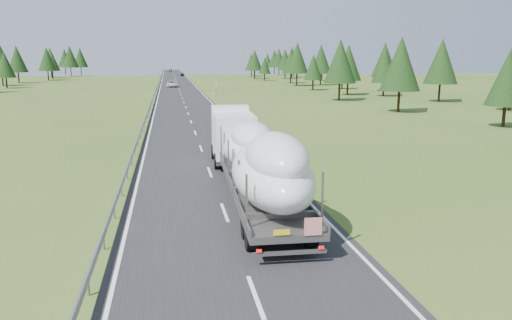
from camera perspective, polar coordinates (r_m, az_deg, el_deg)
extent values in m
plane|color=#3A511B|center=(24.90, -3.61, -6.03)|extent=(400.00, 400.00, 0.00)
cube|color=black|center=(123.85, -8.78, 8.01)|extent=(10.00, 400.00, 0.02)
cube|color=slate|center=(123.82, -11.27, 8.20)|extent=(0.08, 400.00, 0.32)
cylinder|color=slate|center=(24.84, -15.93, -5.79)|extent=(0.10, 0.10, 0.60)
cube|color=silver|center=(54.80, -0.32, 4.25)|extent=(0.12, 0.07, 1.00)
cube|color=black|center=(54.76, -0.32, 4.58)|extent=(0.13, 0.08, 0.12)
cube|color=silver|center=(104.22, -4.94, 7.72)|extent=(0.12, 0.07, 1.00)
cube|color=black|center=(104.20, -4.94, 7.89)|extent=(0.13, 0.08, 0.12)
cube|color=silver|center=(154.02, -6.59, 8.94)|extent=(0.12, 0.07, 1.00)
cube|color=black|center=(154.01, -6.60, 9.06)|extent=(0.13, 0.08, 0.12)
cube|color=silver|center=(203.92, -7.45, 9.56)|extent=(0.12, 0.07, 1.00)
cube|color=black|center=(203.90, -7.45, 9.65)|extent=(0.13, 0.08, 0.12)
cube|color=silver|center=(253.85, -7.96, 9.94)|extent=(0.12, 0.07, 1.00)
cube|color=black|center=(253.84, -7.97, 10.01)|extent=(0.13, 0.08, 0.12)
cube|color=silver|center=(303.81, -8.31, 10.19)|extent=(0.12, 0.07, 1.00)
cube|color=black|center=(303.80, -8.31, 10.25)|extent=(0.13, 0.08, 0.12)
cube|color=silver|center=(353.78, -8.56, 10.37)|extent=(0.12, 0.07, 1.00)
cube|color=black|center=(353.77, -8.56, 10.42)|extent=(0.13, 0.08, 0.12)
cylinder|color=slate|center=(104.26, -4.56, 8.00)|extent=(0.08, 0.08, 2.00)
cube|color=silver|center=(104.20, -4.56, 8.55)|extent=(0.05, 0.90, 1.20)
cylinder|color=black|center=(80.93, 27.05, 6.25)|extent=(0.36, 0.36, 3.45)
cylinder|color=black|center=(92.54, 20.22, 7.39)|extent=(0.36, 0.36, 3.67)
cone|color=black|center=(92.37, 20.44, 10.54)|extent=(5.71, 5.71, 7.65)
cylinder|color=black|center=(102.66, 14.37, 7.95)|extent=(0.36, 0.36, 3.18)
cone|color=black|center=(102.49, 14.49, 10.41)|extent=(4.94, 4.94, 6.62)
cylinder|color=black|center=(118.46, 14.37, 8.53)|extent=(0.36, 0.36, 3.73)
cone|color=black|center=(118.33, 14.50, 11.04)|extent=(5.81, 5.81, 7.78)
cylinder|color=black|center=(124.60, 9.80, 8.69)|extent=(0.36, 0.36, 3.02)
cone|color=black|center=(124.47, 9.87, 10.62)|extent=(4.70, 4.70, 6.30)
cylinder|color=black|center=(140.87, 7.38, 9.24)|extent=(0.36, 0.36, 3.79)
cone|color=black|center=(140.76, 7.44, 11.38)|extent=(5.89, 5.89, 7.89)
cylinder|color=black|center=(155.24, 9.45, 9.30)|extent=(0.36, 0.36, 3.26)
cone|color=black|center=(155.14, 9.51, 10.97)|extent=(5.07, 5.07, 6.79)
cylinder|color=black|center=(169.25, 7.54, 9.56)|extent=(0.36, 0.36, 3.38)
cone|color=black|center=(169.15, 7.58, 11.14)|extent=(5.26, 5.26, 7.04)
cylinder|color=black|center=(182.55, 3.33, 9.82)|extent=(0.36, 0.36, 3.61)
cone|color=black|center=(182.46, 3.35, 11.39)|extent=(5.61, 5.61, 7.52)
cylinder|color=black|center=(193.38, 4.10, 9.96)|extent=(0.36, 0.36, 3.97)
cone|color=black|center=(193.30, 4.12, 11.59)|extent=(6.17, 6.17, 8.27)
cylinder|color=black|center=(209.08, 4.32, 9.95)|extent=(0.36, 0.36, 3.00)
cone|color=black|center=(209.01, 4.34, 11.09)|extent=(4.67, 4.67, 6.26)
cylinder|color=black|center=(222.25, 2.63, 10.18)|extent=(0.36, 0.36, 3.90)
cone|color=black|center=(222.18, 2.64, 11.58)|extent=(6.07, 6.07, 8.14)
cylinder|color=black|center=(235.48, 2.11, 10.26)|extent=(0.36, 0.36, 3.82)
cone|color=black|center=(235.41, 2.12, 11.55)|extent=(5.94, 5.94, 7.95)
cylinder|color=black|center=(248.55, 1.31, 10.27)|extent=(0.36, 0.36, 3.29)
cone|color=black|center=(248.48, 1.32, 11.32)|extent=(5.11, 5.11, 6.84)
cylinder|color=black|center=(61.26, 26.48, 4.67)|extent=(0.36, 0.36, 2.82)
cone|color=black|center=(60.99, 26.81, 8.32)|extent=(4.39, 4.39, 5.88)
cylinder|color=black|center=(73.03, 16.00, 6.66)|extent=(0.36, 0.36, 3.56)
cone|color=black|center=(72.80, 16.22, 10.53)|extent=(5.53, 5.53, 7.41)
cylinder|color=black|center=(90.63, 9.50, 7.87)|extent=(0.36, 0.36, 3.67)
cone|color=black|center=(90.46, 9.60, 11.09)|extent=(5.70, 5.70, 7.64)
cylinder|color=black|center=(104.69, 10.42, 8.26)|extent=(0.36, 0.36, 3.46)
cone|color=black|center=(104.53, 10.52, 10.89)|extent=(5.38, 5.38, 7.21)
cylinder|color=black|center=(119.13, 6.52, 8.61)|extent=(0.36, 0.36, 2.83)
cone|color=black|center=(118.99, 6.56, 10.50)|extent=(4.40, 4.40, 5.89)
cylinder|color=black|center=(137.23, 4.69, 9.27)|extent=(0.36, 0.36, 3.95)
cone|color=black|center=(137.11, 4.73, 11.56)|extent=(6.15, 6.15, 8.23)
cylinder|color=black|center=(151.29, 3.99, 9.40)|extent=(0.36, 0.36, 3.45)
cone|color=black|center=(151.19, 4.02, 11.22)|extent=(5.36, 5.36, 7.18)
cylinder|color=black|center=(168.41, 0.99, 9.51)|extent=(0.36, 0.36, 2.61)
cone|color=black|center=(168.32, 1.00, 10.74)|extent=(4.06, 4.06, 5.43)
cylinder|color=black|center=(181.10, -0.15, 9.81)|extent=(0.36, 0.36, 3.52)
cone|color=black|center=(181.01, -0.15, 11.35)|extent=(5.48, 5.48, 7.34)
cylinder|color=black|center=(198.36, -0.54, 9.91)|extent=(0.36, 0.36, 3.11)
cone|color=black|center=(198.28, -0.54, 11.15)|extent=(4.83, 4.83, 6.47)
cylinder|color=black|center=(213.43, -0.21, 10.03)|extent=(0.36, 0.36, 3.12)
cone|color=black|center=(213.35, -0.21, 11.19)|extent=(4.86, 4.86, 6.50)
cylinder|color=black|center=(140.38, -26.62, 7.97)|extent=(0.36, 0.36, 3.10)
cone|color=black|center=(140.26, -26.78, 9.73)|extent=(4.83, 4.83, 6.46)
cylinder|color=black|center=(153.13, -26.99, 8.29)|extent=(0.36, 0.36, 3.86)
cone|color=black|center=(153.03, -27.17, 10.29)|extent=(6.01, 6.01, 8.05)
cylinder|color=black|center=(167.52, -25.50, 8.59)|extent=(0.36, 0.36, 3.77)
cone|color=black|center=(167.43, -25.66, 10.37)|extent=(5.87, 5.87, 7.86)
cylinder|color=black|center=(182.05, -22.66, 8.97)|extent=(0.36, 0.36, 3.74)
cone|color=black|center=(181.97, -22.79, 10.60)|extent=(5.83, 5.83, 7.80)
cylinder|color=black|center=(191.93, -22.21, 9.05)|extent=(0.36, 0.36, 3.45)
cone|color=black|center=(191.85, -22.32, 10.48)|extent=(5.37, 5.37, 7.20)
cylinder|color=black|center=(207.38, -22.33, 9.22)|extent=(0.36, 0.36, 3.82)
cone|color=black|center=(207.31, -22.45, 10.69)|extent=(5.95, 5.95, 7.97)
cylinder|color=black|center=(220.50, -20.39, 9.51)|extent=(0.36, 0.36, 4.19)
cone|color=black|center=(220.43, -20.50, 11.01)|extent=(6.51, 6.51, 8.72)
cylinder|color=black|center=(233.37, -19.36, 9.63)|extent=(0.36, 0.36, 4.01)
cone|color=black|center=(233.30, -19.45, 10.99)|extent=(6.23, 6.23, 8.34)
cylinder|color=black|center=(248.19, -20.94, 9.59)|extent=(0.36, 0.36, 3.91)
cone|color=black|center=(248.12, -21.03, 10.84)|extent=(6.08, 6.08, 8.14)
cube|color=white|center=(35.72, -2.63, 2.86)|extent=(2.94, 5.62, 3.10)
cube|color=black|center=(38.42, -3.17, 4.31)|extent=(2.55, 0.17, 1.55)
cube|color=white|center=(37.91, -3.12, 5.98)|extent=(2.81, 1.42, 0.33)
cube|color=#62605C|center=(34.90, -2.37, 0.16)|extent=(2.87, 3.41, 0.28)
cylinder|color=black|center=(37.81, -4.90, 0.94)|extent=(0.42, 1.12, 1.11)
cylinder|color=black|center=(38.10, -1.09, 1.06)|extent=(0.42, 1.12, 1.11)
cylinder|color=black|center=(34.34, -4.38, -0.15)|extent=(0.42, 1.12, 1.11)
cylinder|color=black|center=(34.67, -0.19, 0.00)|extent=(0.42, 1.12, 1.11)
cube|color=#62605C|center=(25.74, 0.38, -3.05)|extent=(3.48, 15.59, 0.29)
cube|color=#62605C|center=(25.46, -2.88, -2.59)|extent=(0.56, 15.50, 0.27)
cube|color=#62605C|center=(25.97, 3.59, -2.31)|extent=(0.56, 15.50, 0.27)
cube|color=#62605C|center=(18.87, -0.42, -4.77)|extent=(0.08, 0.08, 2.10)
cube|color=#62605C|center=(19.55, 8.15, -4.31)|extent=(0.08, 0.08, 2.10)
cube|color=#62605C|center=(21.40, -1.60, -2.79)|extent=(0.08, 0.08, 2.10)
cube|color=#62605C|center=(22.01, 6.02, -2.45)|extent=(0.08, 0.08, 2.10)
cube|color=#62605C|center=(23.96, -2.52, -1.23)|extent=(0.08, 0.08, 2.10)
cube|color=#62605C|center=(24.50, 4.33, -0.96)|extent=(0.08, 0.08, 2.10)
cube|color=#62605C|center=(26.54, -3.26, 0.03)|extent=(0.08, 0.08, 2.10)
cube|color=#62605C|center=(27.03, 2.96, 0.25)|extent=(0.08, 0.08, 2.10)
cube|color=#62605C|center=(29.14, -3.87, 1.07)|extent=(0.08, 0.08, 2.10)
cube|color=#62605C|center=(29.58, 1.82, 1.25)|extent=(0.08, 0.08, 2.10)
cube|color=#62605C|center=(31.74, -4.38, 1.93)|extent=(0.08, 0.08, 2.10)
cube|color=#62605C|center=(32.15, 0.86, 2.09)|extent=(0.08, 0.08, 2.10)
cylinder|color=black|center=(20.06, -0.01, -8.77)|extent=(0.48, 1.12, 1.11)
cylinder|color=black|center=(20.59, 6.76, -8.30)|extent=(0.48, 1.12, 1.11)
cylinder|color=black|center=(21.29, -0.62, -7.54)|extent=(0.48, 1.12, 1.11)
cylinder|color=black|center=(21.79, 5.76, -7.14)|extent=(0.48, 1.12, 1.11)
cube|color=#62605C|center=(18.76, 4.64, -10.47)|extent=(2.77, 0.22, 0.13)
cube|color=red|center=(18.55, 7.26, -7.49)|extent=(0.67, 0.07, 0.66)
cube|color=yellow|center=(18.31, 3.73, -8.24)|extent=(0.61, 0.06, 0.20)
cube|color=red|center=(18.38, 1.14, -10.35)|extent=(0.20, 0.07, 0.11)
cube|color=red|center=(18.94, 8.17, -9.80)|extent=(0.20, 0.07, 0.11)
ellipsoid|color=white|center=(22.01, 2.03, -1.64)|extent=(3.61, 8.50, 2.67)
ellipsoid|color=white|center=(20.81, 2.65, 0.21)|extent=(2.71, 5.40, 2.13)
ellipsoid|color=white|center=(29.31, -1.00, 1.32)|extent=(3.34, 7.67, 2.28)
ellipsoid|color=white|center=(28.25, -0.71, 2.57)|extent=(2.51, 4.87, 1.82)
imported|color=silver|center=(132.35, -9.55, 8.56)|extent=(2.71, 5.85, 1.62)
imported|color=black|center=(211.54, -8.43, 9.64)|extent=(1.79, 3.88, 1.29)
imported|color=#1A2448|center=(275.61, -9.75, 10.06)|extent=(1.80, 4.70, 1.53)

